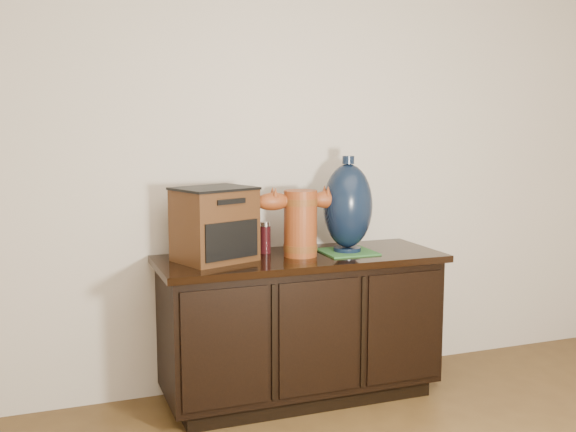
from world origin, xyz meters
name	(u,v)px	position (x,y,z in m)	size (l,w,h in m)	color
sideboard	(300,325)	(0.00, 2.23, 0.39)	(1.46, 0.56, 0.75)	black
terracotta_vessel	(300,219)	(-0.01, 2.21, 0.94)	(0.47, 0.18, 0.33)	brown
tv_radio	(215,224)	(-0.44, 2.25, 0.94)	(0.44, 0.40, 0.36)	#402310
green_mat	(347,252)	(0.26, 2.22, 0.76)	(0.27, 0.27, 0.01)	#2B602B
lamp_base	(348,206)	(0.26, 2.22, 1.00)	(0.26, 0.26, 0.49)	black
spray_can	(265,238)	(-0.15, 2.35, 0.84)	(0.06, 0.06, 0.17)	#4F0D13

